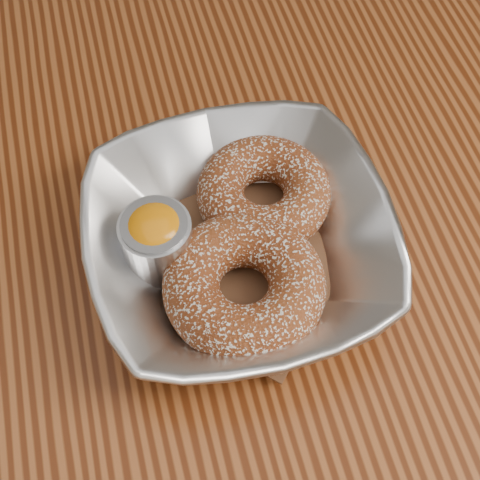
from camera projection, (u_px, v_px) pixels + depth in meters
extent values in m
plane|color=#565659|center=(279.00, 421.00, 1.19)|extent=(4.00, 4.00, 0.00)
cube|color=brown|center=(323.00, 178.00, 0.56)|extent=(1.20, 0.80, 0.04)
imported|color=silver|center=(240.00, 242.00, 0.48)|extent=(0.22, 0.22, 0.05)
cube|color=brown|center=(240.00, 255.00, 0.49)|extent=(0.21, 0.21, 0.00)
torus|color=brown|center=(264.00, 193.00, 0.50)|extent=(0.13, 0.13, 0.04)
torus|color=brown|center=(244.00, 285.00, 0.46)|extent=(0.15, 0.15, 0.04)
cylinder|color=silver|center=(158.00, 244.00, 0.47)|extent=(0.05, 0.05, 0.05)
cylinder|color=gray|center=(157.00, 241.00, 0.47)|extent=(0.05, 0.05, 0.05)
ellipsoid|color=orange|center=(155.00, 229.00, 0.45)|extent=(0.04, 0.04, 0.03)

